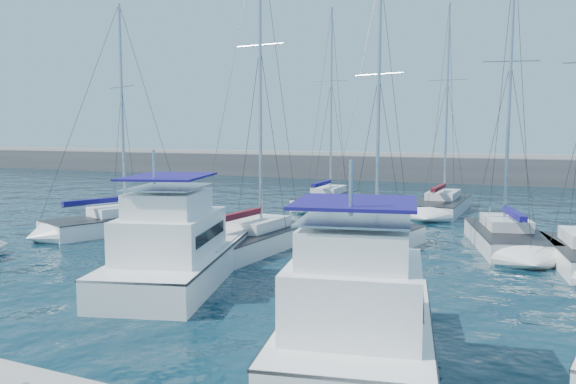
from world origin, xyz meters
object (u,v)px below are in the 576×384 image
at_px(sailboat_mid_d, 507,238).
at_px(sailboat_mid_c, 370,241).
at_px(motor_yacht_port_inner, 178,253).
at_px(sailboat_mid_a, 114,223).
at_px(sailboat_back_b, 442,205).
at_px(sailboat_back_a, 327,199).
at_px(sailboat_mid_b, 253,239).
at_px(motor_yacht_stbd_inner, 357,321).

bearing_deg(sailboat_mid_d, sailboat_mid_c, -163.88).
bearing_deg(motor_yacht_port_inner, sailboat_mid_c, 40.88).
distance_m(sailboat_mid_a, sailboat_mid_c, 15.52).
xyz_separation_m(sailboat_mid_a, sailboat_back_b, (16.40, 16.94, 0.00)).
xyz_separation_m(motor_yacht_port_inner, sailboat_back_a, (-2.78, 24.34, -0.60)).
bearing_deg(sailboat_back_a, sailboat_mid_b, -84.47).
height_order(sailboat_back_a, sailboat_back_b, sailboat_back_a).
height_order(sailboat_mid_a, sailboat_back_b, sailboat_back_b).
bearing_deg(motor_yacht_stbd_inner, sailboat_mid_a, 134.20).
bearing_deg(sailboat_mid_c, sailboat_mid_a, -165.72).
bearing_deg(motor_yacht_port_inner, sailboat_mid_b, 73.66).
distance_m(sailboat_mid_a, sailboat_back_a, 18.22).
bearing_deg(sailboat_mid_b, motor_yacht_stbd_inner, -48.32).
bearing_deg(sailboat_back_a, motor_yacht_port_inner, -86.53).
bearing_deg(sailboat_mid_a, sailboat_mid_d, 31.85).
bearing_deg(sailboat_mid_c, sailboat_back_a, 128.18).
bearing_deg(sailboat_mid_a, motor_yacht_stbd_inner, -13.78).
bearing_deg(motor_yacht_port_inner, sailboat_back_a, 79.38).
bearing_deg(motor_yacht_stbd_inner, sailboat_mid_d, 69.04).
height_order(motor_yacht_port_inner, sailboat_mid_d, sailboat_mid_d).
xyz_separation_m(sailboat_mid_a, sailboat_back_a, (7.33, 16.68, 0.02)).
xyz_separation_m(sailboat_mid_b, sailboat_mid_c, (5.47, 2.10, -0.02)).
xyz_separation_m(motor_yacht_stbd_inner, sailboat_mid_d, (2.60, 17.27, -0.61)).
relative_size(sailboat_mid_a, sailboat_mid_b, 0.83).
distance_m(motor_yacht_stbd_inner, sailboat_back_a, 31.53).
distance_m(sailboat_mid_b, sailboat_mid_c, 5.86).
bearing_deg(sailboat_mid_d, motor_yacht_port_inner, -148.19).
bearing_deg(sailboat_mid_c, motor_yacht_stbd_inner, -64.41).
distance_m(motor_yacht_port_inner, sailboat_back_a, 24.51).
height_order(sailboat_mid_a, sailboat_mid_d, sailboat_mid_d).
distance_m(motor_yacht_stbd_inner, sailboat_mid_d, 17.47).
relative_size(motor_yacht_stbd_inner, sailboat_back_b, 0.53).
xyz_separation_m(sailboat_mid_d, sailboat_back_b, (-5.27, 12.24, -0.01)).
relative_size(motor_yacht_port_inner, motor_yacht_stbd_inner, 1.32).
height_order(motor_yacht_port_inner, sailboat_mid_c, sailboat_mid_c).
xyz_separation_m(sailboat_mid_a, sailboat_mid_b, (10.02, -1.15, 0.03)).
relative_size(sailboat_mid_c, sailboat_back_b, 0.89).
relative_size(sailboat_mid_c, sailboat_back_a, 0.86).
xyz_separation_m(motor_yacht_stbd_inner, sailboat_mid_c, (-3.58, 13.52, -0.61)).
bearing_deg(motor_yacht_stbd_inner, motor_yacht_port_inner, 138.86).
xyz_separation_m(sailboat_mid_a, sailboat_mid_c, (15.49, 0.95, 0.01)).
bearing_deg(sailboat_mid_a, motor_yacht_port_inner, -17.54).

